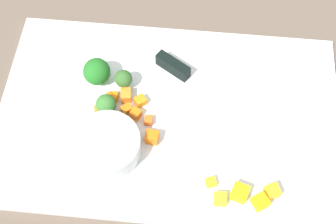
# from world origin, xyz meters

# --- Properties ---
(ground_plane) EXTENTS (4.00, 4.00, 0.00)m
(ground_plane) POSITION_xyz_m (0.00, 0.00, 0.00)
(ground_plane) COLOR brown
(cutting_board) EXTENTS (0.51, 0.32, 0.01)m
(cutting_board) POSITION_xyz_m (0.00, 0.00, 0.01)
(cutting_board) COLOR white
(cutting_board) RESTS_ON ground_plane
(prep_bowl) EXTENTS (0.09, 0.09, 0.03)m
(prep_bowl) POSITION_xyz_m (0.08, 0.06, 0.03)
(prep_bowl) COLOR #B9BDBC
(prep_bowl) RESTS_ON cutting_board
(chef_knife) EXTENTS (0.31, 0.20, 0.02)m
(chef_knife) POSITION_xyz_m (-0.07, -0.04, 0.02)
(chef_knife) COLOR silver
(chef_knife) RESTS_ON cutting_board
(carrot_dice_0) EXTENTS (0.01, 0.01, 0.01)m
(carrot_dice_0) POSITION_xyz_m (0.09, 0.01, 0.02)
(carrot_dice_0) COLOR orange
(carrot_dice_0) RESTS_ON cutting_board
(carrot_dice_1) EXTENTS (0.02, 0.02, 0.01)m
(carrot_dice_1) POSITION_xyz_m (0.05, 0.01, 0.02)
(carrot_dice_1) COLOR orange
(carrot_dice_1) RESTS_ON cutting_board
(carrot_dice_2) EXTENTS (0.02, 0.02, 0.02)m
(carrot_dice_2) POSITION_xyz_m (0.07, -0.02, 0.02)
(carrot_dice_2) COLOR orange
(carrot_dice_2) RESTS_ON cutting_board
(carrot_dice_3) EXTENTS (0.01, 0.01, 0.01)m
(carrot_dice_3) POSITION_xyz_m (0.08, -0.02, 0.02)
(carrot_dice_3) COLOR orange
(carrot_dice_3) RESTS_ON cutting_board
(carrot_dice_4) EXTENTS (0.02, 0.02, 0.01)m
(carrot_dice_4) POSITION_xyz_m (0.06, -0.00, 0.02)
(carrot_dice_4) COLOR orange
(carrot_dice_4) RESTS_ON cutting_board
(carrot_dice_5) EXTENTS (0.02, 0.02, 0.01)m
(carrot_dice_5) POSITION_xyz_m (0.04, -0.02, 0.02)
(carrot_dice_5) COLOR orange
(carrot_dice_5) RESTS_ON cutting_board
(carrot_dice_6) EXTENTS (0.02, 0.02, 0.01)m
(carrot_dice_6) POSITION_xyz_m (0.10, -0.00, 0.02)
(carrot_dice_6) COLOR orange
(carrot_dice_6) RESTS_ON cutting_board
(carrot_dice_7) EXTENTS (0.01, 0.01, 0.01)m
(carrot_dice_7) POSITION_xyz_m (0.03, 0.01, 0.02)
(carrot_dice_7) COLOR orange
(carrot_dice_7) RESTS_ON cutting_board
(carrot_dice_8) EXTENTS (0.03, 0.03, 0.01)m
(carrot_dice_8) POSITION_xyz_m (0.09, -0.01, 0.02)
(carrot_dice_8) COLOR orange
(carrot_dice_8) RESTS_ON cutting_board
(carrot_dice_9) EXTENTS (0.02, 0.02, 0.01)m
(carrot_dice_9) POSITION_xyz_m (0.10, 0.01, 0.02)
(carrot_dice_9) COLOR orange
(carrot_dice_9) RESTS_ON cutting_board
(carrot_dice_10) EXTENTS (0.02, 0.02, 0.02)m
(carrot_dice_10) POSITION_xyz_m (0.02, 0.04, 0.02)
(carrot_dice_10) COLOR orange
(carrot_dice_10) RESTS_ON cutting_board
(pepper_dice_0) EXTENTS (0.03, 0.03, 0.02)m
(pepper_dice_0) POSITION_xyz_m (-0.11, 0.11, 0.02)
(pepper_dice_0) COLOR yellow
(pepper_dice_0) RESTS_ON cutting_board
(pepper_dice_1) EXTENTS (0.02, 0.02, 0.01)m
(pepper_dice_1) POSITION_xyz_m (-0.08, 0.12, 0.02)
(pepper_dice_1) COLOR yellow
(pepper_dice_1) RESTS_ON cutting_board
(pepper_dice_2) EXTENTS (0.02, 0.02, 0.01)m
(pepper_dice_2) POSITION_xyz_m (-0.07, 0.10, 0.02)
(pepper_dice_2) COLOR yellow
(pepper_dice_2) RESTS_ON cutting_board
(pepper_dice_3) EXTENTS (0.02, 0.02, 0.02)m
(pepper_dice_3) POSITION_xyz_m (-0.15, 0.11, 0.02)
(pepper_dice_3) COLOR yellow
(pepper_dice_3) RESTS_ON cutting_board
(pepper_dice_4) EXTENTS (0.03, 0.03, 0.02)m
(pepper_dice_4) POSITION_xyz_m (-0.14, 0.12, 0.02)
(pepper_dice_4) COLOR yellow
(pepper_dice_4) RESTS_ON cutting_board
(broccoli_floret_0) EXTENTS (0.03, 0.03, 0.04)m
(broccoli_floret_0) POSITION_xyz_m (0.07, -0.04, 0.03)
(broccoli_floret_0) COLOR #92C466
(broccoli_floret_0) RESTS_ON cutting_board
(broccoli_floret_1) EXTENTS (0.03, 0.03, 0.03)m
(broccoli_floret_1) POSITION_xyz_m (0.09, -0.00, 0.03)
(broccoli_floret_1) COLOR #92AB58
(broccoli_floret_1) RESTS_ON cutting_board
(broccoli_floret_2) EXTENTS (0.04, 0.04, 0.04)m
(broccoli_floret_2) POSITION_xyz_m (0.11, -0.05, 0.04)
(broccoli_floret_2) COLOR #84C06A
(broccoli_floret_2) RESTS_ON cutting_board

